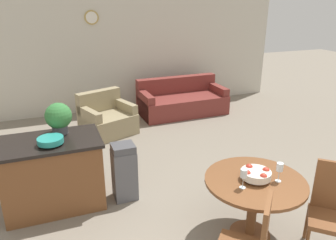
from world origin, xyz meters
The scene contains 12 objects.
wall_back centered at (0.00, 6.15, 1.35)m, with size 8.00×0.09×2.70m.
dining_table centered at (0.28, 1.10, 0.56)m, with size 1.08×1.08×0.72m.
dining_chair_near_right centered at (0.90, 0.64, 0.53)m, with size 0.59×0.59×0.99m.
fruit_bowl centered at (0.28, 1.10, 0.80)m, with size 0.32×0.32×0.13m.
wine_glass_left centered at (0.06, 1.01, 0.88)m, with size 0.07×0.07×0.21m.
wine_glass_right centered at (0.49, 0.99, 0.88)m, with size 0.07×0.07×0.21m.
kitchen_island centered at (-1.73, 2.50, 0.46)m, with size 1.23×0.76×0.91m.
teal_bowl centered at (-1.71, 2.36, 0.97)m, with size 0.30×0.30×0.09m.
potted_plant centered at (-1.58, 2.68, 1.13)m, with size 0.33×0.33×0.40m.
trash_bin centered at (-0.86, 2.35, 0.39)m, with size 0.30×0.28×0.78m.
couch centered at (1.21, 5.27, 0.28)m, with size 1.97×0.97×0.79m.
armchair centered at (-0.65, 4.69, 0.28)m, with size 1.14×1.09×0.81m.
Camera 1 is at (-1.66, -1.40, 2.54)m, focal length 35.00 mm.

